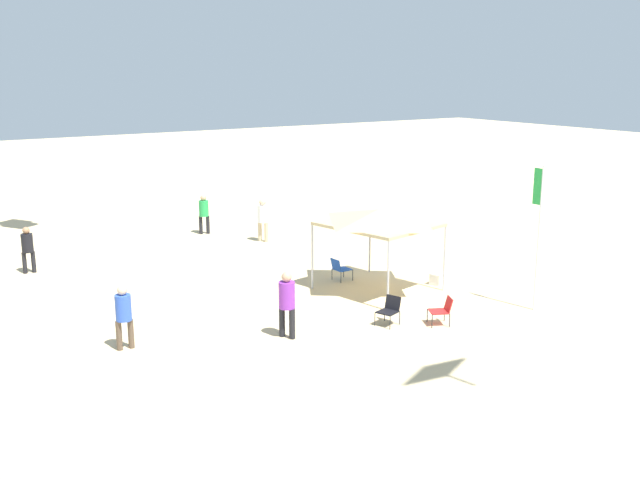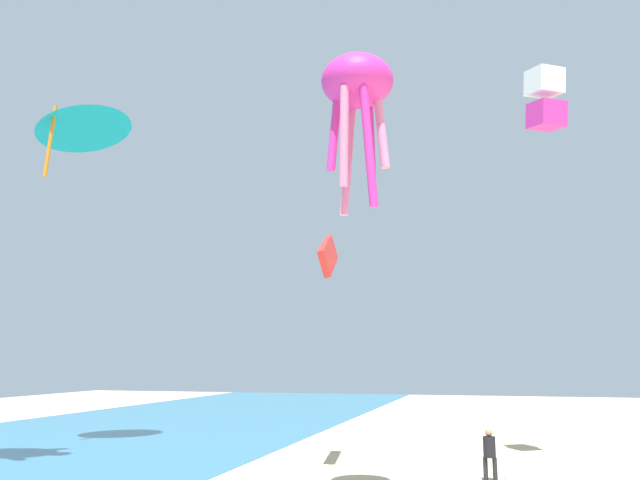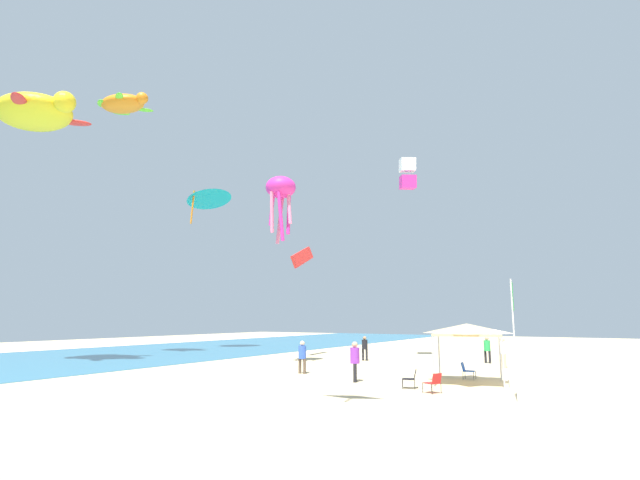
{
  "view_description": "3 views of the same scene",
  "coord_description": "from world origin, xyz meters",
  "px_view_note": "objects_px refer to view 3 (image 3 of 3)",
  "views": [
    {
      "loc": [
        -19.79,
        15.87,
        7.37
      ],
      "look_at": [
        -1.6,
        4.1,
        2.21
      ],
      "focal_mm": 41.18,
      "sensor_mm": 36.0,
      "label": 1
    },
    {
      "loc": [
        -15.95,
        10.42,
        4.04
      ],
      "look_at": [
        0.35,
        14.71,
        7.07
      ],
      "focal_mm": 37.04,
      "sensor_mm": 36.0,
      "label": 2
    },
    {
      "loc": [
        -24.46,
        -4.48,
        3.05
      ],
      "look_at": [
        0.35,
        10.22,
        7.71
      ],
      "focal_mm": 26.97,
      "sensor_mm": 36.0,
      "label": 3
    }
  ],
  "objects_px": {
    "person_beachcomber": "(487,347)",
    "kite_delta_teal": "(209,196)",
    "cooler_box": "(516,384)",
    "person_kite_handler": "(302,354)",
    "banner_flag": "(514,328)",
    "kite_turtle_yellow": "(35,112)",
    "folding_chair_left_of_tent": "(411,377)",
    "folding_chair_right_of_tent": "(467,369)",
    "folding_chair_facing_ocean": "(434,381)",
    "kite_box_white": "(408,174)",
    "kite_octopus_magenta": "(281,191)",
    "kite_parafoil_red": "(302,257)",
    "canopy_tent": "(467,330)",
    "kite_turtle_orange": "(124,104)",
    "person_near_umbrella": "(355,358)",
    "person_watching_sky": "(503,350)",
    "person_by_tent": "(365,346)"
  },
  "relations": [
    {
      "from": "kite_octopus_magenta",
      "to": "kite_parafoil_red",
      "type": "distance_m",
      "value": 8.01
    },
    {
      "from": "person_kite_handler",
      "to": "kite_turtle_yellow",
      "type": "distance_m",
      "value": 24.28
    },
    {
      "from": "folding_chair_left_of_tent",
      "to": "kite_delta_teal",
      "type": "xyz_separation_m",
      "value": [
        13.91,
        25.84,
        14.62
      ]
    },
    {
      "from": "cooler_box",
      "to": "person_kite_handler",
      "type": "relative_size",
      "value": 0.4
    },
    {
      "from": "banner_flag",
      "to": "kite_parafoil_red",
      "type": "distance_m",
      "value": 22.76
    },
    {
      "from": "folding_chair_facing_ocean",
      "to": "person_beachcomber",
      "type": "bearing_deg",
      "value": -150.68
    },
    {
      "from": "folding_chair_right_of_tent",
      "to": "cooler_box",
      "type": "height_order",
      "value": "folding_chair_right_of_tent"
    },
    {
      "from": "kite_turtle_yellow",
      "to": "kite_box_white",
      "type": "xyz_separation_m",
      "value": [
        18.1,
        -19.57,
        -2.57
      ]
    },
    {
      "from": "cooler_box",
      "to": "person_kite_handler",
      "type": "bearing_deg",
      "value": 89.93
    },
    {
      "from": "person_beachcomber",
      "to": "kite_turtle_orange",
      "type": "bearing_deg",
      "value": -139.47
    },
    {
      "from": "folding_chair_right_of_tent",
      "to": "person_near_umbrella",
      "type": "xyz_separation_m",
      "value": [
        -3.78,
        4.36,
        0.64
      ]
    },
    {
      "from": "canopy_tent",
      "to": "person_watching_sky",
      "type": "distance_m",
      "value": 8.37
    },
    {
      "from": "folding_chair_facing_ocean",
      "to": "cooler_box",
      "type": "height_order",
      "value": "folding_chair_facing_ocean"
    },
    {
      "from": "person_by_tent",
      "to": "kite_delta_teal",
      "type": "distance_m",
      "value": 23.13
    },
    {
      "from": "banner_flag",
      "to": "kite_turtle_yellow",
      "type": "xyz_separation_m",
      "value": [
        -2.75,
        29.08,
        14.04
      ]
    },
    {
      "from": "kite_parafoil_red",
      "to": "kite_turtle_orange",
      "type": "bearing_deg",
      "value": -63.49
    },
    {
      "from": "cooler_box",
      "to": "person_beachcomber",
      "type": "distance_m",
      "value": 12.17
    },
    {
      "from": "person_near_umbrella",
      "to": "kite_delta_teal",
      "type": "bearing_deg",
      "value": 34.43
    },
    {
      "from": "banner_flag",
      "to": "person_near_umbrella",
      "type": "bearing_deg",
      "value": 75.0
    },
    {
      "from": "person_watching_sky",
      "to": "person_near_umbrella",
      "type": "bearing_deg",
      "value": -52.54
    },
    {
      "from": "person_beachcomber",
      "to": "kite_delta_teal",
      "type": "relative_size",
      "value": 0.34
    },
    {
      "from": "person_near_umbrella",
      "to": "kite_parafoil_red",
      "type": "height_order",
      "value": "kite_parafoil_red"
    },
    {
      "from": "canopy_tent",
      "to": "kite_delta_teal",
      "type": "height_order",
      "value": "kite_delta_teal"
    },
    {
      "from": "kite_turtle_yellow",
      "to": "person_near_umbrella",
      "type": "bearing_deg",
      "value": 7.51
    },
    {
      "from": "cooler_box",
      "to": "person_near_umbrella",
      "type": "xyz_separation_m",
      "value": [
        -1.6,
        7.02,
        0.91
      ]
    },
    {
      "from": "person_near_umbrella",
      "to": "person_kite_handler",
      "type": "height_order",
      "value": "person_near_umbrella"
    },
    {
      "from": "cooler_box",
      "to": "person_beachcomber",
      "type": "height_order",
      "value": "person_beachcomber"
    },
    {
      "from": "person_by_tent",
      "to": "kite_parafoil_red",
      "type": "height_order",
      "value": "kite_parafoil_red"
    },
    {
      "from": "banner_flag",
      "to": "person_by_tent",
      "type": "distance_m",
      "value": 17.77
    },
    {
      "from": "banner_flag",
      "to": "kite_parafoil_red",
      "type": "relative_size",
      "value": 1.27
    },
    {
      "from": "folding_chair_left_of_tent",
      "to": "banner_flag",
      "type": "relative_size",
      "value": 0.18
    },
    {
      "from": "folding_chair_facing_ocean",
      "to": "kite_turtle_yellow",
      "type": "relative_size",
      "value": 0.12
    },
    {
      "from": "folding_chair_facing_ocean",
      "to": "kite_box_white",
      "type": "bearing_deg",
      "value": -131.45
    },
    {
      "from": "person_beachcomber",
      "to": "person_by_tent",
      "type": "height_order",
      "value": "person_beachcomber"
    },
    {
      "from": "canopy_tent",
      "to": "kite_turtle_orange",
      "type": "xyz_separation_m",
      "value": [
        0.36,
        27.25,
        18.06
      ]
    },
    {
      "from": "folding_chair_right_of_tent",
      "to": "cooler_box",
      "type": "xyz_separation_m",
      "value": [
        -2.18,
        -2.66,
        -0.27
      ]
    },
    {
      "from": "person_beachcomber",
      "to": "kite_delta_teal",
      "type": "bearing_deg",
      "value": -161.86
    },
    {
      "from": "kite_box_white",
      "to": "kite_parafoil_red",
      "type": "distance_m",
      "value": 10.66
    },
    {
      "from": "folding_chair_left_of_tent",
      "to": "kite_turtle_yellow",
      "type": "distance_m",
      "value": 29.7
    },
    {
      "from": "canopy_tent",
      "to": "banner_flag",
      "type": "height_order",
      "value": "banner_flag"
    },
    {
      "from": "folding_chair_right_of_tent",
      "to": "banner_flag",
      "type": "xyz_separation_m",
      "value": [
        -5.83,
        -3.27,
        2.21
      ]
    },
    {
      "from": "folding_chair_facing_ocean",
      "to": "kite_delta_teal",
      "type": "distance_m",
      "value": 34.16
    },
    {
      "from": "banner_flag",
      "to": "kite_octopus_magenta",
      "type": "relative_size",
      "value": 0.99
    },
    {
      "from": "folding_chair_left_of_tent",
      "to": "person_kite_handler",
      "type": "xyz_separation_m",
      "value": [
        2.29,
        7.12,
        0.57
      ]
    },
    {
      "from": "canopy_tent",
      "to": "cooler_box",
      "type": "height_order",
      "value": "canopy_tent"
    },
    {
      "from": "person_near_umbrella",
      "to": "kite_box_white",
      "type": "relative_size",
      "value": 0.75
    },
    {
      "from": "folding_chair_facing_ocean",
      "to": "kite_parafoil_red",
      "type": "relative_size",
      "value": 0.23
    },
    {
      "from": "cooler_box",
      "to": "banner_flag",
      "type": "bearing_deg",
      "value": -170.46
    },
    {
      "from": "folding_chair_facing_ocean",
      "to": "kite_parafoil_red",
      "type": "bearing_deg",
      "value": -105.2
    },
    {
      "from": "kite_box_white",
      "to": "kite_delta_teal",
      "type": "distance_m",
      "value": 20.91
    }
  ]
}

